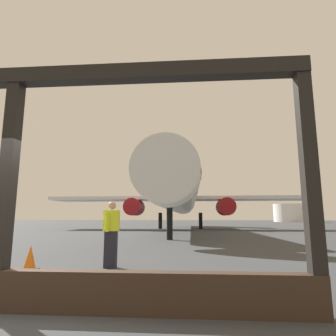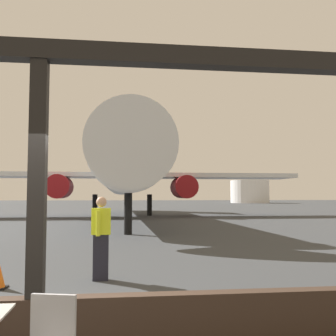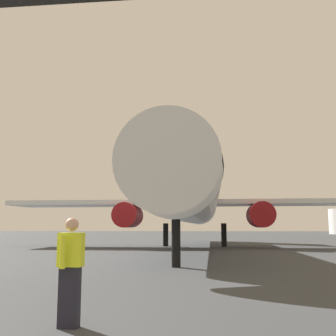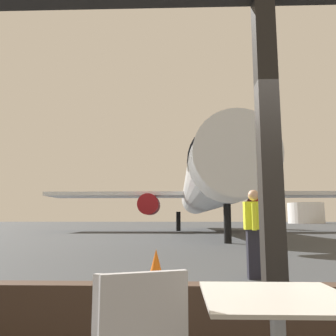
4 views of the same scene
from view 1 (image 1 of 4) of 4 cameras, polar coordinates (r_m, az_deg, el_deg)
ground_plane at (r=44.29m, az=0.93°, el=-11.40°), size 220.00×220.00×0.00m
window_frame at (r=5.03m, az=-29.39°, el=-8.08°), size 9.10×0.24×3.66m
airplane at (r=31.87m, az=2.17°, el=-5.26°), size 29.85×35.33×10.70m
ground_crew_worker at (r=8.14m, az=-11.08°, el=-12.38°), size 0.40×0.56×1.74m
traffic_cone at (r=8.44m, az=-25.43°, el=-15.72°), size 0.36×0.36×0.61m
fuel_storage_tank at (r=98.94m, az=22.66°, el=-8.14°), size 9.31×9.31×5.49m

